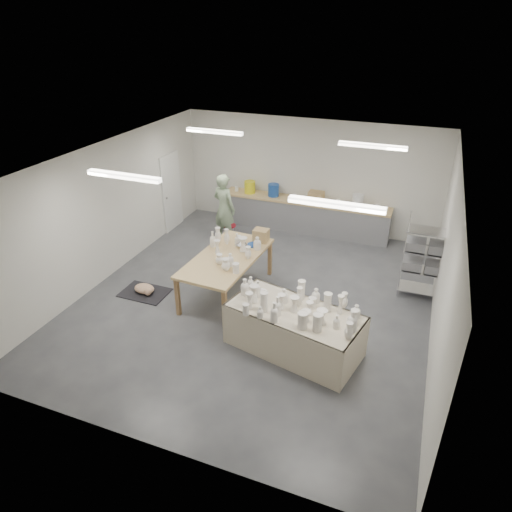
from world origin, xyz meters
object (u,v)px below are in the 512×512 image
at_px(drying_table, 294,329).
at_px(red_stool, 229,226).
at_px(potter, 224,208).
at_px(work_table, 231,254).

distance_m(drying_table, red_stool, 4.93).
height_order(potter, red_stool, potter).
relative_size(drying_table, red_stool, 6.06).
height_order(drying_table, work_table, work_table).
xyz_separation_m(work_table, red_stool, (-1.18, 2.50, -0.59)).
height_order(drying_table, potter, potter).
distance_m(drying_table, work_table, 2.35).
height_order(work_table, potter, potter).
distance_m(drying_table, potter, 4.74).
distance_m(work_table, potter, 2.52).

